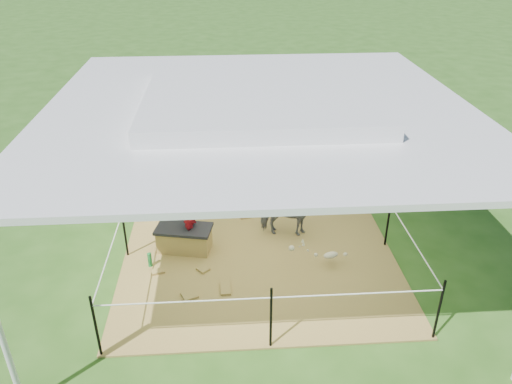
{
  "coord_description": "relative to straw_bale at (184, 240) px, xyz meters",
  "views": [
    {
      "loc": [
        -0.53,
        -7.17,
        5.04
      ],
      "look_at": [
        0.0,
        0.6,
        0.85
      ],
      "focal_mm": 35.0,
      "sensor_mm": 36.0,
      "label": 1
    }
  ],
  "objects": [
    {
      "name": "pony",
      "position": [
        1.83,
        0.32,
        0.22
      ],
      "size": [
        1.04,
        0.59,
        0.83
      ],
      "primitive_type": "imported",
      "rotation": [
        0.0,
        0.0,
        1.42
      ],
      "color": "#525257",
      "rests_on": "hay_patch"
    },
    {
      "name": "trash_barrel",
      "position": [
        5.63,
        5.86,
        0.18
      ],
      "size": [
        0.66,
        0.66,
        0.82
      ],
      "primitive_type": "cylinder",
      "rotation": [
        0.0,
        0.0,
        0.28
      ],
      "color": "#1938C1",
      "rests_on": "ground"
    },
    {
      "name": "pink_hat",
      "position": [
        1.83,
        0.32,
        0.69
      ],
      "size": [
        0.26,
        0.26,
        0.12
      ],
      "primitive_type": "cylinder",
      "color": "pink",
      "rests_on": "pony"
    },
    {
      "name": "green_bottle",
      "position": [
        -0.55,
        -0.45,
        -0.07
      ],
      "size": [
        0.08,
        0.08,
        0.25
      ],
      "primitive_type": "cylinder",
      "rotation": [
        0.0,
        0.0,
        -0.2
      ],
      "color": "#1A7732",
      "rests_on": "hay_patch"
    },
    {
      "name": "straw_bale",
      "position": [
        0.0,
        0.0,
        0.0
      ],
      "size": [
        0.96,
        0.61,
        0.39
      ],
      "primitive_type": "cube",
      "rotation": [
        0.0,
        0.0,
        -0.2
      ],
      "color": "#A6803C",
      "rests_on": "hay_patch"
    },
    {
      "name": "ground",
      "position": [
        1.28,
        -0.1,
        -0.23
      ],
      "size": [
        90.0,
        90.0,
        0.0
      ],
      "primitive_type": "plane",
      "color": "#2D5919",
      "rests_on": "ground"
    },
    {
      "name": "woman",
      "position": [
        0.1,
        -0.0,
        0.73
      ],
      "size": [
        0.33,
        0.43,
        1.06
      ],
      "primitive_type": "imported",
      "rotation": [
        0.0,
        0.0,
        -1.78
      ],
      "color": "#B0111C",
      "rests_on": "straw_bale"
    },
    {
      "name": "distant_person",
      "position": [
        3.4,
        7.64,
        0.28
      ],
      "size": [
        0.59,
        0.51,
        1.02
      ],
      "primitive_type": "imported",
      "rotation": [
        0.0,
        0.0,
        2.85
      ],
      "color": "teal",
      "rests_on": "ground"
    },
    {
      "name": "picnic_table_near",
      "position": [
        3.06,
        8.6,
        0.16
      ],
      "size": [
        1.89,
        1.38,
        0.77
      ],
      "primitive_type": "cube",
      "rotation": [
        0.0,
        0.0,
        -0.02
      ],
      "color": "brown",
      "rests_on": "ground"
    },
    {
      "name": "canopy_tent",
      "position": [
        1.28,
        -0.1,
        2.47
      ],
      "size": [
        6.3,
        6.3,
        2.9
      ],
      "color": "silver",
      "rests_on": "ground"
    },
    {
      "name": "hay_patch",
      "position": [
        1.28,
        -0.1,
        -0.21
      ],
      "size": [
        4.6,
        4.6,
        0.03
      ],
      "primitive_type": "cube",
      "color": "brown",
      "rests_on": "ground"
    },
    {
      "name": "foal",
      "position": [
        2.44,
        -0.63,
        0.03
      ],
      "size": [
        0.89,
        0.64,
        0.44
      ],
      "primitive_type": null,
      "rotation": [
        0.0,
        0.0,
        0.27
      ],
      "color": "#C6B691",
      "rests_on": "hay_patch"
    },
    {
      "name": "dark_cloth",
      "position": [
        0.0,
        0.0,
        0.22
      ],
      "size": [
        1.02,
        0.67,
        0.05
      ],
      "primitive_type": "cube",
      "rotation": [
        0.0,
        0.0,
        -0.2
      ],
      "color": "black",
      "rests_on": "straw_bale"
    },
    {
      "name": "picnic_table_far",
      "position": [
        6.1,
        9.34,
        0.15
      ],
      "size": [
        2.04,
        1.65,
        0.76
      ],
      "primitive_type": "cube",
      "rotation": [
        0.0,
        0.0,
        -0.2
      ],
      "color": "brown",
      "rests_on": "ground"
    },
    {
      "name": "rope_fence",
      "position": [
        1.28,
        -0.1,
        0.42
      ],
      "size": [
        4.54,
        4.54,
        1.0
      ],
      "color": "black",
      "rests_on": "ground"
    }
  ]
}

